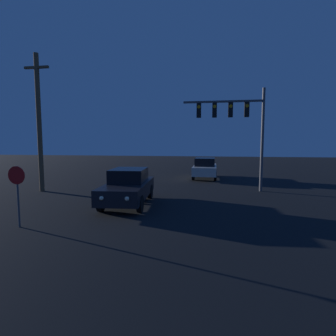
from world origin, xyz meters
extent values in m
cube|color=black|center=(-1.61, 14.45, 0.72)|extent=(2.23, 4.79, 0.70)
cube|color=black|center=(-1.62, 14.68, 1.40)|extent=(1.75, 2.18, 0.65)
cylinder|color=black|center=(-0.63, 13.07, 0.37)|extent=(0.26, 0.76, 0.75)
cylinder|color=black|center=(-2.36, 12.95, 0.37)|extent=(0.26, 0.76, 0.75)
cylinder|color=black|center=(-0.85, 15.95, 0.37)|extent=(0.26, 0.76, 0.75)
cylinder|color=black|center=(-2.58, 15.83, 0.37)|extent=(0.26, 0.76, 0.75)
sphere|color=#F9EFC6|center=(-0.91, 12.15, 0.79)|extent=(0.18, 0.18, 0.18)
sphere|color=#F9EFC6|center=(-1.95, 12.07, 0.79)|extent=(0.18, 0.18, 0.18)
cube|color=beige|center=(1.92, 24.63, 0.72)|extent=(1.97, 4.69, 0.70)
cube|color=black|center=(1.92, 24.40, 1.40)|extent=(1.64, 2.10, 0.65)
cylinder|color=black|center=(1.08, 26.09, 0.37)|extent=(0.22, 0.75, 0.75)
cylinder|color=black|center=(2.82, 26.06, 0.37)|extent=(0.22, 0.75, 0.75)
cylinder|color=black|center=(1.03, 23.21, 0.37)|extent=(0.22, 0.75, 0.75)
cylinder|color=black|center=(2.76, 23.17, 0.37)|extent=(0.22, 0.75, 0.75)
sphere|color=#F9EFC6|center=(1.45, 26.99, 0.79)|extent=(0.18, 0.18, 0.18)
sphere|color=#F9EFC6|center=(2.48, 26.97, 0.79)|extent=(0.18, 0.18, 0.18)
cylinder|color=#4C4C51|center=(5.44, 19.05, 3.13)|extent=(0.18, 0.18, 6.27)
cube|color=#4C4C51|center=(3.03, 19.05, 5.51)|extent=(4.82, 0.12, 0.12)
cube|color=black|center=(4.48, 19.05, 5.00)|extent=(0.28, 0.28, 0.90)
cylinder|color=orange|center=(4.48, 18.90, 5.21)|extent=(0.20, 0.02, 0.20)
cube|color=black|center=(3.52, 19.05, 5.00)|extent=(0.28, 0.28, 0.90)
cylinder|color=orange|center=(3.52, 18.90, 5.21)|extent=(0.20, 0.02, 0.20)
cube|color=black|center=(2.55, 19.05, 5.00)|extent=(0.28, 0.28, 0.90)
cylinder|color=orange|center=(2.55, 18.90, 5.21)|extent=(0.20, 0.02, 0.20)
cube|color=black|center=(1.59, 19.05, 5.00)|extent=(0.28, 0.28, 0.90)
cylinder|color=orange|center=(1.59, 18.90, 5.21)|extent=(0.20, 0.02, 0.20)
cylinder|color=#4C4C51|center=(-4.37, 10.49, 1.09)|extent=(0.07, 0.07, 2.19)
cylinder|color=red|center=(-4.37, 10.47, 1.87)|extent=(0.64, 0.03, 0.64)
cylinder|color=brown|center=(-7.93, 16.94, 4.14)|extent=(0.28, 0.28, 8.27)
cube|color=brown|center=(-7.93, 16.94, 7.44)|extent=(1.55, 0.14, 0.14)
camera|label=1|loc=(2.29, 2.35, 3.00)|focal=28.00mm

